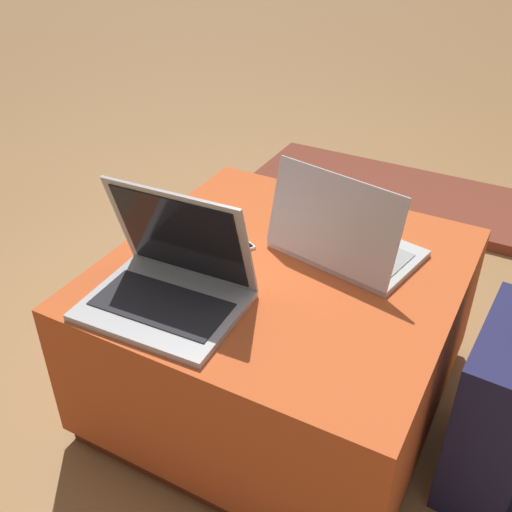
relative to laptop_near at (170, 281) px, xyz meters
name	(u,v)px	position (x,y,z in m)	size (l,w,h in m)	color
ground_plane	(280,392)	(0.16, 0.24, -0.49)	(14.00, 14.00, 0.00)	#9E7042
ottoman	(282,334)	(0.16, 0.24, -0.27)	(0.82, 0.83, 0.44)	maroon
laptop_near	(170,281)	(0.00, 0.00, 0.00)	(0.35, 0.28, 0.26)	#B7B7BC
laptop_far	(343,239)	(0.27, 0.35, -0.01)	(0.38, 0.29, 0.23)	silver
cell_phone	(226,249)	(0.00, 0.23, -0.05)	(0.12, 0.15, 0.01)	white
backpack	(503,411)	(0.72, 0.25, -0.28)	(0.22, 0.35, 0.51)	#23234C
fireplace_hearth	(411,197)	(0.16, 1.53, -0.47)	(1.40, 0.50, 0.04)	brown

